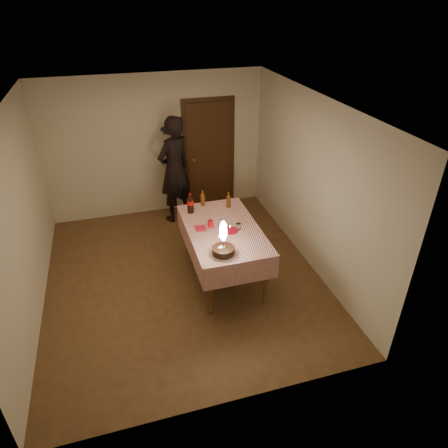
{
  "coord_description": "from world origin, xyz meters",
  "views": [
    {
      "loc": [
        -0.76,
        -4.82,
        3.81
      ],
      "look_at": [
        0.59,
        -0.2,
        0.95
      ],
      "focal_mm": 32.0,
      "sensor_mm": 36.0,
      "label": 1
    }
  ],
  "objects_px": {
    "cola_bottle": "(190,203)",
    "amber_bottle_right": "(228,200)",
    "photographer": "(175,170)",
    "amber_bottle_left": "(203,199)",
    "dining_table": "(223,235)",
    "birthday_cake": "(223,246)",
    "clear_cup": "(238,226)",
    "red_cup": "(211,224)",
    "red_plate": "(231,231)"
  },
  "relations": [
    {
      "from": "cola_bottle",
      "to": "amber_bottle_right",
      "type": "xyz_separation_m",
      "value": [
        0.6,
        -0.0,
        -0.03
      ]
    },
    {
      "from": "photographer",
      "to": "amber_bottle_left",
      "type": "bearing_deg",
      "value": -79.81
    },
    {
      "from": "amber_bottle_right",
      "to": "dining_table",
      "type": "bearing_deg",
      "value": -113.75
    },
    {
      "from": "dining_table",
      "to": "birthday_cake",
      "type": "height_order",
      "value": "birthday_cake"
    },
    {
      "from": "amber_bottle_left",
      "to": "birthday_cake",
      "type": "bearing_deg",
      "value": -92.53
    },
    {
      "from": "clear_cup",
      "to": "cola_bottle",
      "type": "xyz_separation_m",
      "value": [
        -0.54,
        0.67,
        0.11
      ]
    },
    {
      "from": "clear_cup",
      "to": "amber_bottle_right",
      "type": "distance_m",
      "value": 0.68
    },
    {
      "from": "photographer",
      "to": "red_cup",
      "type": "bearing_deg",
      "value": -84.74
    },
    {
      "from": "birthday_cake",
      "to": "red_cup",
      "type": "distance_m",
      "value": 0.7
    },
    {
      "from": "red_cup",
      "to": "cola_bottle",
      "type": "relative_size",
      "value": 0.31
    },
    {
      "from": "red_plate",
      "to": "cola_bottle",
      "type": "distance_m",
      "value": 0.82
    },
    {
      "from": "amber_bottle_right",
      "to": "photographer",
      "type": "distance_m",
      "value": 1.52
    },
    {
      "from": "red_cup",
      "to": "photographer",
      "type": "height_order",
      "value": "photographer"
    },
    {
      "from": "dining_table",
      "to": "photographer",
      "type": "distance_m",
      "value": 2.03
    },
    {
      "from": "birthday_cake",
      "to": "amber_bottle_left",
      "type": "bearing_deg",
      "value": 87.47
    },
    {
      "from": "cola_bottle",
      "to": "amber_bottle_left",
      "type": "height_order",
      "value": "cola_bottle"
    },
    {
      "from": "birthday_cake",
      "to": "red_plate",
      "type": "distance_m",
      "value": 0.58
    },
    {
      "from": "red_cup",
      "to": "birthday_cake",
      "type": "bearing_deg",
      "value": -91.05
    },
    {
      "from": "red_cup",
      "to": "photographer",
      "type": "relative_size",
      "value": 0.05
    },
    {
      "from": "birthday_cake",
      "to": "red_plate",
      "type": "xyz_separation_m",
      "value": [
        0.26,
        0.51,
        -0.11
      ]
    },
    {
      "from": "red_plate",
      "to": "cola_bottle",
      "type": "relative_size",
      "value": 0.69
    },
    {
      "from": "clear_cup",
      "to": "amber_bottle_left",
      "type": "relative_size",
      "value": 0.35
    },
    {
      "from": "birthday_cake",
      "to": "amber_bottle_right",
      "type": "distance_m",
      "value": 1.27
    },
    {
      "from": "photographer",
      "to": "red_plate",
      "type": "bearing_deg",
      "value": -78.67
    },
    {
      "from": "birthday_cake",
      "to": "amber_bottle_right",
      "type": "bearing_deg",
      "value": 70.17
    },
    {
      "from": "red_cup",
      "to": "photographer",
      "type": "bearing_deg",
      "value": 95.26
    },
    {
      "from": "dining_table",
      "to": "red_plate",
      "type": "relative_size",
      "value": 7.82
    },
    {
      "from": "red_cup",
      "to": "red_plate",
      "type": "bearing_deg",
      "value": -37.48
    },
    {
      "from": "amber_bottle_right",
      "to": "birthday_cake",
      "type": "bearing_deg",
      "value": -109.83
    },
    {
      "from": "cola_bottle",
      "to": "photographer",
      "type": "bearing_deg",
      "value": 89.68
    },
    {
      "from": "birthday_cake",
      "to": "photographer",
      "type": "relative_size",
      "value": 0.25
    },
    {
      "from": "birthday_cake",
      "to": "red_cup",
      "type": "relative_size",
      "value": 4.89
    },
    {
      "from": "birthday_cake",
      "to": "red_plate",
      "type": "relative_size",
      "value": 2.22
    },
    {
      "from": "dining_table",
      "to": "cola_bottle",
      "type": "bearing_deg",
      "value": 120.14
    },
    {
      "from": "red_cup",
      "to": "cola_bottle",
      "type": "xyz_separation_m",
      "value": [
        -0.18,
        0.5,
        0.1
      ]
    },
    {
      "from": "red_plate",
      "to": "clear_cup",
      "type": "relative_size",
      "value": 2.44
    },
    {
      "from": "birthday_cake",
      "to": "clear_cup",
      "type": "bearing_deg",
      "value": 54.54
    },
    {
      "from": "amber_bottle_left",
      "to": "clear_cup",
      "type": "bearing_deg",
      "value": -69.39
    },
    {
      "from": "birthday_cake",
      "to": "amber_bottle_right",
      "type": "relative_size",
      "value": 1.92
    },
    {
      "from": "birthday_cake",
      "to": "clear_cup",
      "type": "height_order",
      "value": "birthday_cake"
    },
    {
      "from": "cola_bottle",
      "to": "amber_bottle_left",
      "type": "bearing_deg",
      "value": 35.34
    },
    {
      "from": "clear_cup",
      "to": "amber_bottle_right",
      "type": "relative_size",
      "value": 0.35
    },
    {
      "from": "cola_bottle",
      "to": "amber_bottle_left",
      "type": "relative_size",
      "value": 1.25
    },
    {
      "from": "red_cup",
      "to": "amber_bottle_left",
      "type": "relative_size",
      "value": 0.39
    },
    {
      "from": "red_cup",
      "to": "photographer",
      "type": "xyz_separation_m",
      "value": [
        -0.17,
        1.9,
        0.08
      ]
    },
    {
      "from": "dining_table",
      "to": "red_cup",
      "type": "xyz_separation_m",
      "value": [
        -0.16,
        0.09,
        0.16
      ]
    },
    {
      "from": "red_cup",
      "to": "clear_cup",
      "type": "relative_size",
      "value": 1.11
    },
    {
      "from": "red_plate",
      "to": "photographer",
      "type": "height_order",
      "value": "photographer"
    },
    {
      "from": "clear_cup",
      "to": "birthday_cake",
      "type": "bearing_deg",
      "value": -125.46
    },
    {
      "from": "red_plate",
      "to": "photographer",
      "type": "distance_m",
      "value": 2.13
    }
  ]
}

